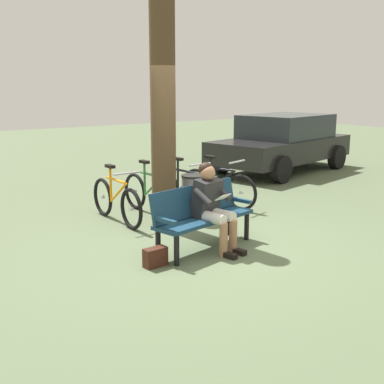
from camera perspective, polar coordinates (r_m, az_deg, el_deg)
ground_plane at (r=6.86m, az=1.42°, el=-6.41°), size 40.00×40.00×0.00m
bench at (r=6.69m, az=1.03°, el=-2.38°), size 1.66×0.75×0.87m
person_reading at (r=6.57m, az=2.34°, el=-1.23°), size 0.54×0.81×1.20m
handbag at (r=6.12m, az=-4.32°, el=-7.61°), size 0.31×0.15×0.24m
tree_trunk at (r=7.57m, az=-3.42°, el=9.73°), size 0.39×0.39×3.73m
litter_bin at (r=8.08m, az=0.16°, el=-0.66°), size 0.40×0.40×0.77m
bicycle_purple at (r=9.04m, az=3.06°, el=0.54°), size 0.58×1.64×0.94m
bicycle_green at (r=8.79m, az=-0.88°, el=0.22°), size 0.48×1.68×0.94m
bicycle_orange at (r=8.47m, az=-4.85°, el=-0.28°), size 0.48×1.68×0.94m
bicycle_black at (r=8.06m, az=-8.87°, el=-1.04°), size 0.48×1.68×0.94m
parked_car at (r=13.00m, az=10.57°, el=5.82°), size 4.45×2.59×1.47m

